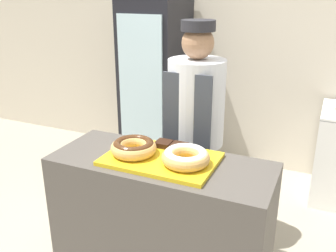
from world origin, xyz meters
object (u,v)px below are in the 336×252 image
serving_tray (161,159)px  brownie_back_left (164,144)px  donut_light_glaze (186,156)px  brownie_back_right (179,146)px  donut_chocolate_glaze (134,147)px  baker_person (195,134)px  beverage_fridge (156,85)px

serving_tray → brownie_back_left: size_ratio=6.72×
donut_light_glaze → brownie_back_left: size_ratio=2.83×
brownie_back_left → brownie_back_right: (0.10, 0.00, 0.00)m
donut_chocolate_glaze → brownie_back_right: size_ratio=2.83×
donut_light_glaze → brownie_back_left: donut_light_glaze is taller
serving_tray → brownie_back_right: size_ratio=6.72×
serving_tray → brownie_back_left: brownie_back_left is taller
donut_chocolate_glaze → brownie_back_right: donut_chocolate_glaze is taller
donut_chocolate_glaze → serving_tray: bearing=9.1°
donut_light_glaze → serving_tray: bearing=170.9°
serving_tray → donut_chocolate_glaze: 0.17m
serving_tray → donut_light_glaze: (0.16, -0.03, 0.06)m
serving_tray → brownie_back_left: bearing=108.7°
brownie_back_left → baker_person: 0.46m
brownie_back_right → beverage_fridge: 1.83m
brownie_back_left → beverage_fridge: size_ratio=0.05×
serving_tray → donut_chocolate_glaze: donut_chocolate_glaze is taller
baker_person → brownie_back_left: bearing=-95.0°
beverage_fridge → donut_light_glaze: bearing=-59.5°
serving_tray → beverage_fridge: beverage_fridge is taller
serving_tray → donut_light_glaze: donut_light_glaze is taller
donut_chocolate_glaze → beverage_fridge: (-0.71, 1.75, -0.11)m
beverage_fridge → brownie_back_left: bearing=-62.6°
brownie_back_right → baker_person: 0.47m
brownie_back_left → brownie_back_right: size_ratio=1.00×
baker_person → donut_light_glaze: bearing=-74.6°
brownie_back_right → baker_person: baker_person is taller
donut_light_glaze → donut_chocolate_glaze: bearing=180.0°
brownie_back_left → beverage_fridge: (-0.82, 1.58, -0.08)m
donut_chocolate_glaze → brownie_back_left: size_ratio=2.83×
donut_light_glaze → beverage_fridge: (-1.03, 1.75, -0.11)m
serving_tray → brownie_back_right: (0.05, 0.15, 0.03)m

